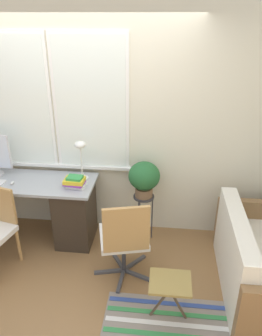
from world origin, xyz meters
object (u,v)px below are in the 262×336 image
Objects in this scene: office_chair_swivel at (124,238)px; plant_stand at (144,201)px; mouse at (12,183)px; couch_loveseat at (262,266)px; desk_lamp at (81,151)px; book_stack at (75,182)px; folding_stool at (170,285)px; potted_plant at (144,177)px.

office_chair_swivel is 0.70m from plant_stand.
mouse is at bearing -33.52° from office_chair_swivel.
plant_stand is at bearing 60.63° from couch_loveseat.
desk_lamp is 0.35m from book_stack.
mouse reaches higher than plant_stand.
couch_loveseat is at bearing 27.09° from folding_stool.
book_stack is (0.72, 0.02, 0.04)m from mouse.
folding_stool is (1.77, -0.92, -0.40)m from mouse.
book_stack reaches higher than folding_stool.
book_stack is at bearing -53.12° from office_chair_swivel.
book_stack is 0.57× the size of potted_plant.
book_stack is at bearing -98.18° from desk_lamp.
potted_plant is at bearing -115.56° from office_chair_swivel.
couch_loveseat is (1.92, -0.69, -0.84)m from desk_lamp.
plant_stand is 1.39× the size of potted_plant.
plant_stand is at bearing 105.51° from folding_stool.
office_chair_swivel is 1.36m from couch_loveseat.
potted_plant is at bearing 60.63° from couch_loveseat.
book_stack is (-0.03, -0.20, -0.28)m from desk_lamp.
potted_plant reaches higher than couch_loveseat.
plant_stand is 1.36× the size of folding_stool.
desk_lamp is at bearing -64.48° from office_chair_swivel.
book_stack is 0.84m from office_chair_swivel.
folding_stool is at bearing -48.12° from desk_lamp.
book_stack is 2.08m from couch_loveseat.
book_stack is 0.83m from plant_stand.
mouse is 0.72m from book_stack.
folding_stool is (-0.89, -0.46, 0.11)m from couch_loveseat.
office_chair_swivel is 1.63× the size of plant_stand.
desk_lamp is 0.48× the size of office_chair_swivel.
potted_plant reaches higher than office_chair_swivel.
folding_stool is at bearing -27.37° from mouse.
plant_stand is 0.31m from potted_plant.
plant_stand is at bearing -0.98° from desk_lamp.
folding_stool is (1.06, -0.94, -0.45)m from book_stack.
potted_plant is at bearing -0.98° from desk_lamp.
desk_lamp is 1.09m from office_chair_swivel.
mouse is at bearing -171.56° from plant_stand.
couch_loveseat is 1.40m from plant_stand.
mouse is 2.04m from folding_stool.
desk_lamp is 0.78× the size of plant_stand.
mouse reaches higher than couch_loveseat.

